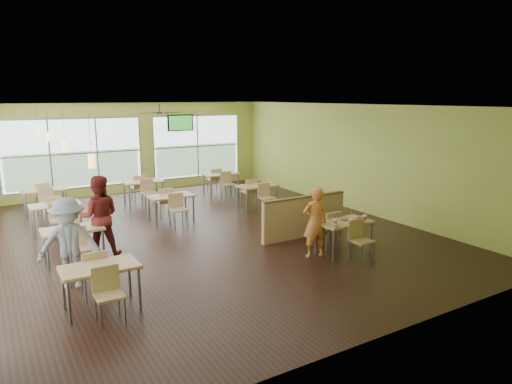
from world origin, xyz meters
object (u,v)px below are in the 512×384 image
at_px(half_wall_divider, 304,216).
at_px(main_table, 344,226).
at_px(food_basket, 359,217).
at_px(man_plaid, 315,222).

bearing_deg(half_wall_divider, main_table, -90.00).
bearing_deg(food_basket, man_plaid, 169.68).
relative_size(half_wall_divider, man_plaid, 1.55).
bearing_deg(food_basket, main_table, 177.93).
bearing_deg(main_table, food_basket, -2.07).
bearing_deg(man_plaid, food_basket, -174.20).
height_order(main_table, half_wall_divider, half_wall_divider).
bearing_deg(man_plaid, main_table, -179.06).
xyz_separation_m(man_plaid, food_basket, (1.07, -0.19, 0.01)).
relative_size(main_table, man_plaid, 0.98).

